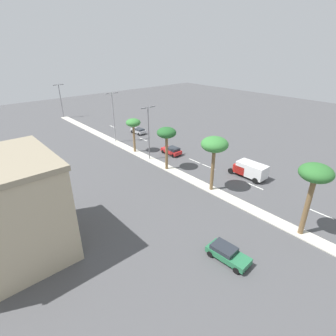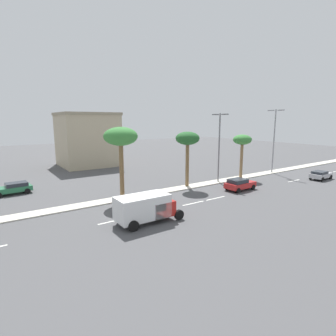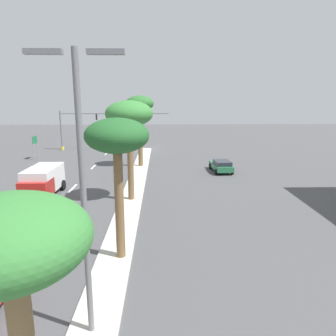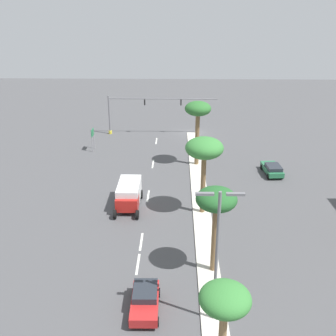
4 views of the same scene
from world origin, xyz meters
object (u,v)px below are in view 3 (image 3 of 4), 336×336
traffic_signal_gantry (90,124)px  street_lamp_front (82,177)px  palm_tree_left (140,107)px  sedan_green_right (221,165)px  palm_tree_leading (129,116)px  palm_tree_front (117,140)px  box_truck (42,181)px  palm_tree_rear (12,253)px  directional_road_sign (35,142)px

traffic_signal_gantry → street_lamp_front: bearing=102.2°
palm_tree_left → sedan_green_right: size_ratio=1.92×
palm_tree_leading → palm_tree_front: size_ratio=1.10×
street_lamp_front → box_truck: size_ratio=1.65×
sedan_green_right → palm_tree_front: bearing=65.2°
palm_tree_left → sedan_green_right: palm_tree_left is taller
palm_tree_front → box_truck: 14.06m
street_lamp_front → box_truck: street_lamp_front is taller
traffic_signal_gantry → palm_tree_front: (-9.13, 35.06, 2.07)m
street_lamp_front → palm_tree_left: bearing=-90.1°
palm_tree_left → traffic_signal_gantry: bearing=-55.6°
palm_tree_left → box_truck: (7.53, 11.59, -5.81)m
traffic_signal_gantry → box_truck: bearing=93.0°
palm_tree_left → palm_tree_front: 22.23m
street_lamp_front → sedan_green_right: 26.67m
palm_tree_front → palm_tree_rear: (0.44, 9.99, -0.57)m
palm_tree_left → street_lamp_front: 27.51m
directional_road_sign → palm_tree_front: (-14.85, 27.38, 3.87)m
box_truck → traffic_signal_gantry: bearing=-87.0°
palm_tree_leading → palm_tree_rear: palm_tree_leading is taller
palm_tree_left → sedan_green_right: 11.61m
palm_tree_rear → street_lamp_front: street_lamp_front is taller
traffic_signal_gantry → palm_tree_front: bearing=104.6°
sedan_green_right → directional_road_sign: bearing=-18.9°
street_lamp_front → palm_tree_front: bearing=-94.4°
palm_tree_rear → palm_tree_left: bearing=-90.2°
sedan_green_right → box_truck: 18.84m
palm_tree_front → palm_tree_rear: 10.02m
palm_tree_front → box_truck: palm_tree_front is taller
traffic_signal_gantry → sedan_green_right: bearing=138.7°
traffic_signal_gantry → box_truck: 24.62m
palm_tree_left → palm_tree_rear: (0.11, 32.20, -1.56)m
directional_road_sign → palm_tree_leading: palm_tree_leading is taller
palm_tree_left → box_truck: palm_tree_left is taller
palm_tree_front → sedan_green_right: (-8.88, -19.24, -5.41)m
palm_tree_leading → street_lamp_front: 14.72m
street_lamp_front → sedan_green_right: size_ratio=2.19×
palm_tree_front → street_lamp_front: size_ratio=0.75×
palm_tree_rear → sedan_green_right: size_ratio=1.50×
palm_tree_front → sedan_green_right: bearing=-114.8°
directional_road_sign → palm_tree_rear: size_ratio=0.48×
traffic_signal_gantry → street_lamp_front: size_ratio=1.83×
palm_tree_rear → traffic_signal_gantry: bearing=-79.1°
palm_tree_leading → street_lamp_front: size_ratio=0.83×
directional_road_sign → sedan_green_right: directional_road_sign is taller
directional_road_sign → palm_tree_front: bearing=118.5°
palm_tree_front → street_lamp_front: bearing=85.6°
traffic_signal_gantry → palm_tree_front: 36.29m
traffic_signal_gantry → palm_tree_left: palm_tree_left is taller
palm_tree_leading → palm_tree_front: 9.44m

